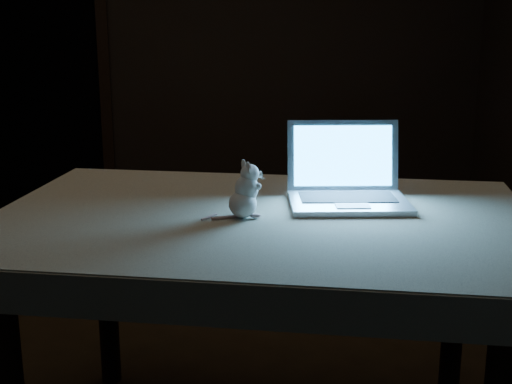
{
  "coord_description": "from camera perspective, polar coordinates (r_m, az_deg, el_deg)",
  "views": [
    {
      "loc": [
        -0.17,
        -2.61,
        1.41
      ],
      "look_at": [
        0.09,
        -0.63,
        0.9
      ],
      "focal_mm": 48.0,
      "sensor_mm": 36.0,
      "label": 1
    }
  ],
  "objects": [
    {
      "name": "plush_mouse",
      "position": [
        2.03,
        -1.12,
        0.19
      ],
      "size": [
        0.17,
        0.17,
        0.17
      ],
      "primitive_type": null,
      "rotation": [
        0.0,
        0.0,
        -0.47
      ],
      "color": "white",
      "rests_on": "tablecloth"
    },
    {
      "name": "table",
      "position": [
        2.24,
        0.38,
        -12.24
      ],
      "size": [
        1.73,
        1.36,
        0.82
      ],
      "primitive_type": null,
      "rotation": [
        0.0,
        0.0,
        -0.27
      ],
      "color": "black",
      "rests_on": "floor"
    },
    {
      "name": "doorway",
      "position": [
        5.21,
        -17.98,
        9.92
      ],
      "size": [
        1.06,
        0.36,
        2.13
      ],
      "primitive_type": null,
      "color": "black",
      "rests_on": "back_wall"
    },
    {
      "name": "floor",
      "position": [
        2.98,
        -3.39,
        -13.92
      ],
      "size": [
        5.0,
        5.0,
        0.0
      ],
      "primitive_type": "plane",
      "color": "black",
      "rests_on": "ground"
    },
    {
      "name": "laptop",
      "position": [
        2.17,
        7.85,
        2.08
      ],
      "size": [
        0.41,
        0.37,
        0.25
      ],
      "primitive_type": null,
      "rotation": [
        0.0,
        0.0,
        -0.11
      ],
      "color": "silver",
      "rests_on": "tablecloth"
    },
    {
      "name": "back_wall",
      "position": [
        5.12,
        -5.68,
        13.11
      ],
      "size": [
        4.5,
        0.04,
        2.6
      ],
      "primitive_type": "cube",
      "color": "black",
      "rests_on": "ground"
    },
    {
      "name": "tablecloth",
      "position": [
        2.14,
        2.03,
        -2.96
      ],
      "size": [
        1.9,
        1.55,
        0.11
      ],
      "primitive_type": null,
      "rotation": [
        0.0,
        0.0,
        -0.32
      ],
      "color": "beige",
      "rests_on": "table"
    }
  ]
}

